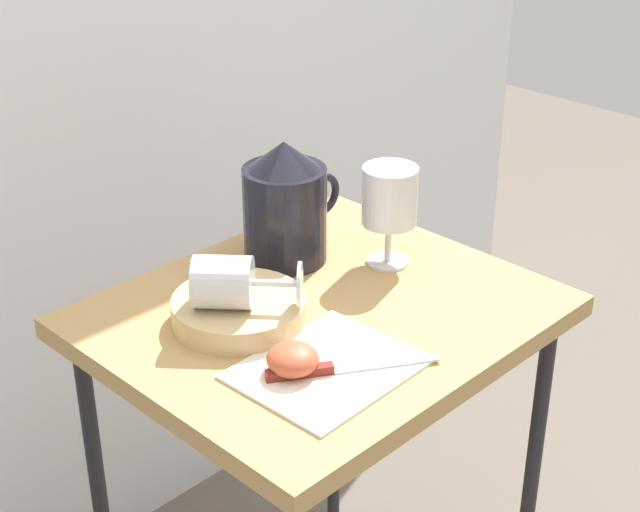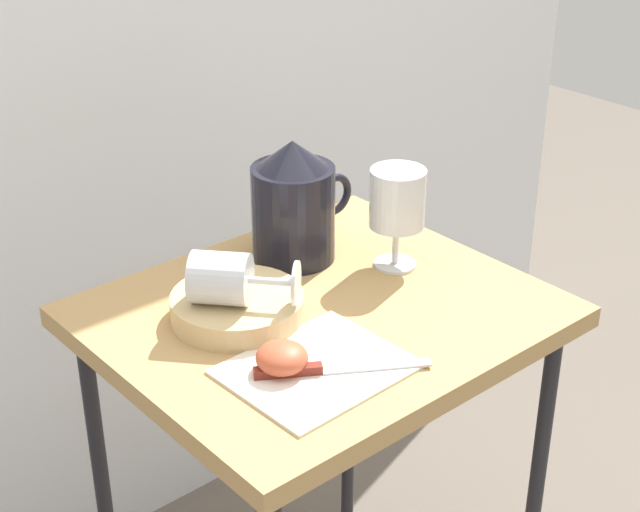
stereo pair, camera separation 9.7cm
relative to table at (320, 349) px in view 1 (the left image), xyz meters
The scene contains 8 objects.
table is the anchor object (origin of this frame).
linen_napkin 0.17m from the table, 132.08° to the right, with size 0.22×0.18×0.00m, color silver.
basket_tray 0.14m from the table, 153.79° to the left, with size 0.18×0.18×0.04m, color tan.
pitcher 0.21m from the table, 63.73° to the left, with size 0.18×0.12×0.19m.
wine_glass_upright 0.24m from the table, ahead, with size 0.08×0.08×0.15m.
wine_glass_tipped_near 0.19m from the table, 159.52° to the left, with size 0.14×0.15×0.07m.
apple_half_left 0.19m from the table, 146.93° to the right, with size 0.07×0.07×0.04m, color #C15133.
knife 0.18m from the table, 132.22° to the right, with size 0.20×0.13×0.01m.
Camera 1 is at (-0.83, -0.82, 1.41)m, focal length 54.93 mm.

